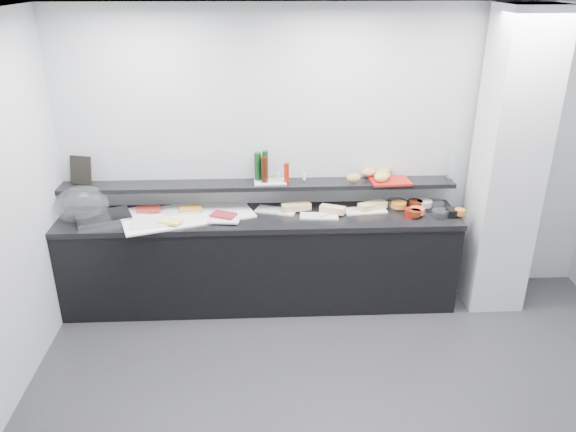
{
  "coord_description": "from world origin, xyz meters",
  "views": [
    {
      "loc": [
        -0.66,
        -2.95,
        2.94
      ],
      "look_at": [
        -0.45,
        1.45,
        1.0
      ],
      "focal_mm": 35.0,
      "sensor_mm": 36.0,
      "label": 1
    }
  ],
  "objects_px": {
    "framed_print": "(81,170)",
    "sandwich_plate_mid": "(319,216)",
    "condiment_tray": "(270,182)",
    "carafe": "(452,164)",
    "cloche_base": "(103,217)",
    "bread_tray": "(390,181)"
  },
  "relations": [
    {
      "from": "cloche_base",
      "to": "sandwich_plate_mid",
      "type": "distance_m",
      "value": 1.92
    },
    {
      "from": "cloche_base",
      "to": "carafe",
      "type": "xyz_separation_m",
      "value": [
        3.17,
        0.2,
        0.38
      ]
    },
    {
      "from": "cloche_base",
      "to": "carafe",
      "type": "relative_size",
      "value": 1.54
    },
    {
      "from": "carafe",
      "to": "cloche_base",
      "type": "bearing_deg",
      "value": -176.32
    },
    {
      "from": "condiment_tray",
      "to": "carafe",
      "type": "xyz_separation_m",
      "value": [
        1.68,
        -0.0,
        0.14
      ]
    },
    {
      "from": "condiment_tray",
      "to": "carafe",
      "type": "distance_m",
      "value": 1.68
    },
    {
      "from": "sandwich_plate_mid",
      "to": "carafe",
      "type": "height_order",
      "value": "carafe"
    },
    {
      "from": "cloche_base",
      "to": "condiment_tray",
      "type": "bearing_deg",
      "value": -14.06
    },
    {
      "from": "framed_print",
      "to": "sandwich_plate_mid",
      "type": "bearing_deg",
      "value": 7.3
    },
    {
      "from": "condiment_tray",
      "to": "bread_tray",
      "type": "bearing_deg",
      "value": -4.61
    },
    {
      "from": "sandwich_plate_mid",
      "to": "framed_print",
      "type": "bearing_deg",
      "value": 178.14
    },
    {
      "from": "condiment_tray",
      "to": "carafe",
      "type": "bearing_deg",
      "value": -2.49
    },
    {
      "from": "bread_tray",
      "to": "carafe",
      "type": "xyz_separation_m",
      "value": [
        0.58,
        0.04,
        0.14
      ]
    },
    {
      "from": "carafe",
      "to": "condiment_tray",
      "type": "bearing_deg",
      "value": 179.88
    },
    {
      "from": "condiment_tray",
      "to": "sandwich_plate_mid",
      "type": "bearing_deg",
      "value": -31.62
    },
    {
      "from": "bread_tray",
      "to": "carafe",
      "type": "height_order",
      "value": "carafe"
    },
    {
      "from": "framed_print",
      "to": "carafe",
      "type": "distance_m",
      "value": 3.39
    },
    {
      "from": "bread_tray",
      "to": "condiment_tray",
      "type": "bearing_deg",
      "value": 173.7
    },
    {
      "from": "carafe",
      "to": "sandwich_plate_mid",
      "type": "bearing_deg",
      "value": -169.19
    },
    {
      "from": "framed_print",
      "to": "bread_tray",
      "type": "distance_m",
      "value": 2.81
    },
    {
      "from": "cloche_base",
      "to": "framed_print",
      "type": "distance_m",
      "value": 0.49
    },
    {
      "from": "condiment_tray",
      "to": "bread_tray",
      "type": "height_order",
      "value": "bread_tray"
    }
  ]
}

